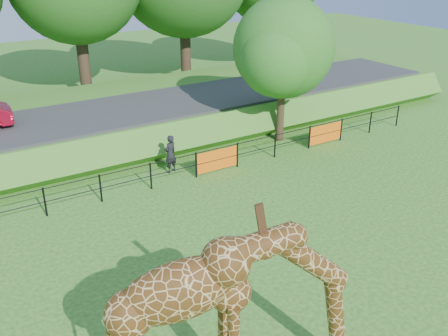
{
  "coord_description": "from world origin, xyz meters",
  "views": [
    {
      "loc": [
        -6.82,
        -8.26,
        8.69
      ],
      "look_at": [
        1.08,
        4.4,
        2.0
      ],
      "focal_mm": 40.0,
      "sensor_mm": 36.0,
      "label": 1
    }
  ],
  "objects": [
    {
      "name": "giraffe",
      "position": [
        -2.44,
        -1.71,
        1.95
      ],
      "size": [
        5.52,
        2.48,
        3.9
      ],
      "primitive_type": null,
      "rotation": [
        0.0,
        0.0,
        -0.28
      ],
      "color": "#4F2E10",
      "rests_on": "ground"
    },
    {
      "name": "perimeter_fence",
      "position": [
        0.0,
        8.0,
        0.55
      ],
      "size": [
        28.07,
        0.1,
        1.1
      ],
      "primitive_type": null,
      "color": "black",
      "rests_on": "ground"
    },
    {
      "name": "tree_east",
      "position": [
        7.6,
        9.63,
        4.28
      ],
      "size": [
        5.4,
        4.71,
        6.76
      ],
      "color": "#312416",
      "rests_on": "ground"
    },
    {
      "name": "road",
      "position": [
        0.0,
        14.0,
        1.36
      ],
      "size": [
        40.0,
        5.0,
        0.12
      ],
      "primitive_type": "cube",
      "color": "#323235",
      "rests_on": "embankment"
    },
    {
      "name": "embankment",
      "position": [
        0.0,
        15.5,
        0.65
      ],
      "size": [
        40.0,
        9.0,
        1.3
      ],
      "primitive_type": "cube",
      "color": "#2D6519",
      "rests_on": "ground"
    },
    {
      "name": "visitor",
      "position": [
        1.36,
        9.03,
        0.81
      ],
      "size": [
        0.69,
        0.56,
        1.62
      ],
      "primitive_type": "imported",
      "rotation": [
        0.0,
        0.0,
        3.46
      ],
      "color": "black",
      "rests_on": "ground"
    },
    {
      "name": "ground",
      "position": [
        0.0,
        0.0,
        0.0
      ],
      "size": [
        90.0,
        90.0,
        0.0
      ],
      "primitive_type": "plane",
      "color": "#2D6519",
      "rests_on": "ground"
    }
  ]
}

